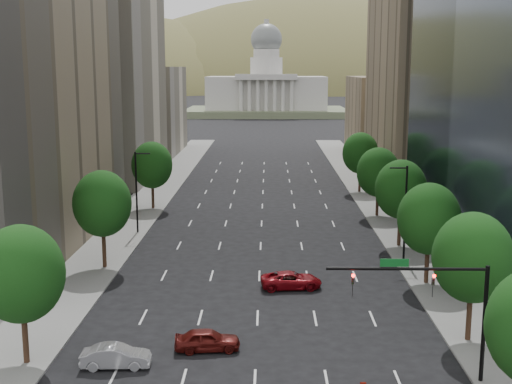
# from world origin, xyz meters

# --- Properties ---
(sidewalk_left) EXTENTS (6.00, 200.00, 0.15)m
(sidewalk_left) POSITION_xyz_m (-15.50, 60.00, 0.07)
(sidewalk_left) COLOR slate
(sidewalk_left) RESTS_ON ground
(sidewalk_right) EXTENTS (6.00, 200.00, 0.15)m
(sidewalk_right) POSITION_xyz_m (15.50, 60.00, 0.07)
(sidewalk_right) COLOR slate
(sidewalk_right) RESTS_ON ground
(midrise_cream_left) EXTENTS (14.00, 30.00, 35.00)m
(midrise_cream_left) POSITION_xyz_m (-25.00, 103.00, 17.50)
(midrise_cream_left) COLOR beige
(midrise_cream_left) RESTS_ON ground
(filler_left) EXTENTS (14.00, 26.00, 18.00)m
(filler_left) POSITION_xyz_m (-25.00, 136.00, 9.00)
(filler_left) COLOR beige
(filler_left) RESTS_ON ground
(parking_tan_right) EXTENTS (14.00, 30.00, 30.00)m
(parking_tan_right) POSITION_xyz_m (25.00, 100.00, 15.00)
(parking_tan_right) COLOR #8C7759
(parking_tan_right) RESTS_ON ground
(filler_right) EXTENTS (14.00, 26.00, 16.00)m
(filler_right) POSITION_xyz_m (25.00, 133.00, 8.00)
(filler_right) COLOR #8C7759
(filler_right) RESTS_ON ground
(tree_right_1) EXTENTS (5.20, 5.20, 8.75)m
(tree_right_1) POSITION_xyz_m (14.00, 36.00, 5.75)
(tree_right_1) COLOR #382316
(tree_right_1) RESTS_ON ground
(tree_right_2) EXTENTS (5.20, 5.20, 8.61)m
(tree_right_2) POSITION_xyz_m (14.00, 48.00, 5.60)
(tree_right_2) COLOR #382316
(tree_right_2) RESTS_ON ground
(tree_right_3) EXTENTS (5.20, 5.20, 8.89)m
(tree_right_3) POSITION_xyz_m (14.00, 60.00, 5.89)
(tree_right_3) COLOR #382316
(tree_right_3) RESTS_ON ground
(tree_right_4) EXTENTS (5.20, 5.20, 8.46)m
(tree_right_4) POSITION_xyz_m (14.00, 74.00, 5.46)
(tree_right_4) COLOR #382316
(tree_right_4) RESTS_ON ground
(tree_right_5) EXTENTS (5.20, 5.20, 8.75)m
(tree_right_5) POSITION_xyz_m (14.00, 90.00, 5.75)
(tree_right_5) COLOR #382316
(tree_right_5) RESTS_ON ground
(tree_left_0) EXTENTS (5.20, 5.20, 8.75)m
(tree_left_0) POSITION_xyz_m (-14.00, 32.00, 5.75)
(tree_left_0) COLOR #382316
(tree_left_0) RESTS_ON ground
(tree_left_1) EXTENTS (5.20, 5.20, 8.97)m
(tree_left_1) POSITION_xyz_m (-14.00, 52.00, 5.96)
(tree_left_1) COLOR #382316
(tree_left_1) RESTS_ON ground
(tree_left_2) EXTENTS (5.20, 5.20, 8.68)m
(tree_left_2) POSITION_xyz_m (-14.00, 78.00, 5.68)
(tree_left_2) COLOR #382316
(tree_left_2) RESTS_ON ground
(streetlight_rn) EXTENTS (1.70, 0.20, 9.00)m
(streetlight_rn) POSITION_xyz_m (13.44, 55.00, 4.84)
(streetlight_rn) COLOR black
(streetlight_rn) RESTS_ON ground
(streetlight_ln) EXTENTS (1.70, 0.20, 9.00)m
(streetlight_ln) POSITION_xyz_m (-13.44, 65.00, 4.84)
(streetlight_ln) COLOR black
(streetlight_ln) RESTS_ON ground
(traffic_signal) EXTENTS (9.12, 0.40, 7.38)m
(traffic_signal) POSITION_xyz_m (10.53, 30.00, 5.17)
(traffic_signal) COLOR black
(traffic_signal) RESTS_ON ground
(capitol) EXTENTS (60.00, 40.00, 35.20)m
(capitol) POSITION_xyz_m (0.00, 249.71, 8.58)
(capitol) COLOR #596647
(capitol) RESTS_ON ground
(foothills) EXTENTS (720.00, 413.00, 263.00)m
(foothills) POSITION_xyz_m (34.67, 599.39, -37.78)
(foothills) COLOR olive
(foothills) RESTS_ON ground
(car_maroon) EXTENTS (4.33, 2.10, 1.43)m
(car_maroon) POSITION_xyz_m (-3.13, 34.26, 0.71)
(car_maroon) COLOR #52100D
(car_maroon) RESTS_ON ground
(car_silver) EXTENTS (4.28, 1.69, 1.38)m
(car_silver) POSITION_xyz_m (-8.44, 31.69, 0.69)
(car_silver) COLOR #A8A9AE
(car_silver) RESTS_ON ground
(car_red_far) EXTENTS (5.21, 2.83, 1.39)m
(car_red_far) POSITION_xyz_m (2.66, 46.72, 0.69)
(car_red_far) COLOR maroon
(car_red_far) RESTS_ON ground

